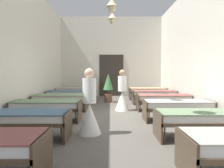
{
  "coord_description": "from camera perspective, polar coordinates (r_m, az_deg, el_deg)",
  "views": [
    {
      "loc": [
        -0.05,
        -7.11,
        1.39
      ],
      "look_at": [
        0.0,
        0.02,
        1.0
      ],
      "focal_mm": 35.54,
      "sensor_mm": 36.0,
      "label": 1
    }
  ],
  "objects": [
    {
      "name": "bed_left_row_4",
      "position": [
        9.89,
        -10.96,
        -2.48
      ],
      "size": [
        1.9,
        0.84,
        0.57
      ],
      "color": "#473828",
      "rests_on": "ground"
    },
    {
      "name": "ground_plane",
      "position": [
        7.26,
        0.0,
        -8.34
      ],
      "size": [
        6.42,
        12.26,
        0.1
      ],
      "primitive_type": "cube",
      "color": "#59544C"
    },
    {
      "name": "potted_plant",
      "position": [
        10.22,
        -0.98,
        -0.35
      ],
      "size": [
        0.46,
        0.46,
        1.34
      ],
      "color": "brown",
      "rests_on": "ground"
    },
    {
      "name": "bed_right_row_1",
      "position": [
        5.02,
        22.2,
        -8.03
      ],
      "size": [
        1.9,
        0.84,
        0.57
      ],
      "color": "#473828",
      "rests_on": "ground"
    },
    {
      "name": "bed_right_row_5",
      "position": [
        11.59,
        9.1,
        -1.66
      ],
      "size": [
        1.9,
        0.84,
        0.57
      ],
      "color": "#473828",
      "rests_on": "ground"
    },
    {
      "name": "room_shell",
      "position": [
        8.43,
        -0.07,
        9.37
      ],
      "size": [
        6.22,
        11.86,
        4.6
      ],
      "color": "silver",
      "rests_on": "ground"
    },
    {
      "name": "nurse_mid_aisle",
      "position": [
        8.0,
        2.63,
        -3.08
      ],
      "size": [
        0.52,
        0.52,
        1.49
      ],
      "rotation": [
        0.0,
        0.0,
        5.23
      ],
      "color": "white",
      "rests_on": "ground"
    },
    {
      "name": "bed_left_row_3",
      "position": [
        8.23,
        -13.14,
        -3.62
      ],
      "size": [
        1.9,
        0.84,
        0.57
      ],
      "color": "#473828",
      "rests_on": "ground"
    },
    {
      "name": "bed_right_row_3",
      "position": [
        8.25,
        13.03,
        -3.6
      ],
      "size": [
        1.9,
        0.84,
        0.57
      ],
      "color": "#473828",
      "rests_on": "ground"
    },
    {
      "name": "bed_left_row_5",
      "position": [
        11.57,
        -9.4,
        -1.66
      ],
      "size": [
        1.9,
        0.84,
        0.57
      ],
      "color": "#473828",
      "rests_on": "ground"
    },
    {
      "name": "bed_left_row_1",
      "position": [
        4.98,
        -21.93,
        -8.1
      ],
      "size": [
        1.9,
        0.84,
        0.57
      ],
      "color": "#473828",
      "rests_on": "ground"
    },
    {
      "name": "bed_left_row_2",
      "position": [
        6.58,
        -16.44,
        -5.32
      ],
      "size": [
        1.9,
        0.84,
        0.57
      ],
      "color": "#473828",
      "rests_on": "ground"
    },
    {
      "name": "nurse_near_aisle",
      "position": [
        5.0,
        -5.81,
        -6.81
      ],
      "size": [
        0.52,
        0.52,
        1.49
      ],
      "rotation": [
        0.0,
        0.0,
        5.0
      ],
      "color": "white",
      "rests_on": "ground"
    },
    {
      "name": "bed_right_row_2",
      "position": [
        6.61,
        16.48,
        -5.29
      ],
      "size": [
        1.9,
        0.84,
        0.57
      ],
      "color": "#473828",
      "rests_on": "ground"
    },
    {
      "name": "bed_right_row_4",
      "position": [
        9.91,
        10.73,
        -2.47
      ],
      "size": [
        1.9,
        0.84,
        0.57
      ],
      "color": "#473828",
      "rests_on": "ground"
    }
  ]
}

